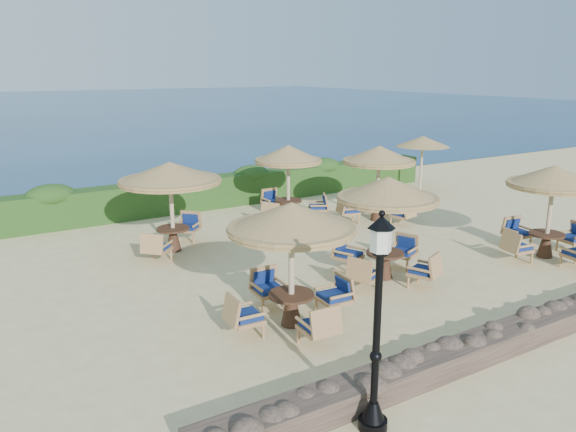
{
  "coord_description": "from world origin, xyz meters",
  "views": [
    {
      "loc": [
        -9.69,
        -12.4,
        5.25
      ],
      "look_at": [
        -1.96,
        0.32,
        1.3
      ],
      "focal_mm": 35.0,
      "sensor_mm": 36.0,
      "label": 1
    }
  ],
  "objects": [
    {
      "name": "cafe_set_2",
      "position": [
        4.5,
        -3.2,
        1.74
      ],
      "size": [
        2.87,
        2.87,
        2.65
      ],
      "color": "#C6AF8B",
      "rests_on": "ground"
    },
    {
      "name": "cafe_set_5",
      "position": [
        2.97,
        2.38,
        1.84
      ],
      "size": [
        2.71,
        2.71,
        2.65
      ],
      "color": "#C6AF8B",
      "rests_on": "ground"
    },
    {
      "name": "extra_parasol",
      "position": [
        7.8,
        5.2,
        2.17
      ],
      "size": [
        2.3,
        2.3,
        2.41
      ],
      "color": "#C6AF8B",
      "rests_on": "ground"
    },
    {
      "name": "cafe_set_0",
      "position": [
        -4.0,
        -3.18,
        1.78
      ],
      "size": [
        2.83,
        2.83,
        2.65
      ],
      "color": "#C6AF8B",
      "rests_on": "ground"
    },
    {
      "name": "sea",
      "position": [
        0.0,
        70.0,
        0.0
      ],
      "size": [
        160.0,
        160.0,
        0.0
      ],
      "primitive_type": "plane",
      "color": "navy",
      "rests_on": "ground"
    },
    {
      "name": "cafe_set_3",
      "position": [
        -4.38,
        2.84,
        2.04
      ],
      "size": [
        2.96,
        2.96,
        2.65
      ],
      "color": "#C6AF8B",
      "rests_on": "ground"
    },
    {
      "name": "hedge",
      "position": [
        0.0,
        7.2,
        0.6
      ],
      "size": [
        18.0,
        0.9,
        1.2
      ],
      "primitive_type": "cube",
      "color": "#1D3D13",
      "rests_on": "ground"
    },
    {
      "name": "lamp_post",
      "position": [
        -4.8,
        -6.8,
        1.55
      ],
      "size": [
        0.44,
        0.44,
        3.31
      ],
      "color": "black",
      "rests_on": "ground"
    },
    {
      "name": "stone_wall",
      "position": [
        0.0,
        -6.2,
        0.22
      ],
      "size": [
        15.0,
        0.65,
        0.44
      ],
      "primitive_type": "cube",
      "color": "brown",
      "rests_on": "ground"
    },
    {
      "name": "cafe_set_4",
      "position": [
        0.38,
        4.14,
        1.79
      ],
      "size": [
        2.77,
        2.59,
        2.65
      ],
      "color": "#C6AF8B",
      "rests_on": "ground"
    },
    {
      "name": "ground",
      "position": [
        0.0,
        0.0,
        0.0
      ],
      "size": [
        120.0,
        120.0,
        0.0
      ],
      "primitive_type": "plane",
      "color": "beige",
      "rests_on": "ground"
    },
    {
      "name": "cafe_set_1",
      "position": [
        -0.54,
        -2.11,
        1.75
      ],
      "size": [
        2.85,
        2.85,
        2.65
      ],
      "color": "#C6AF8B",
      "rests_on": "ground"
    }
  ]
}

